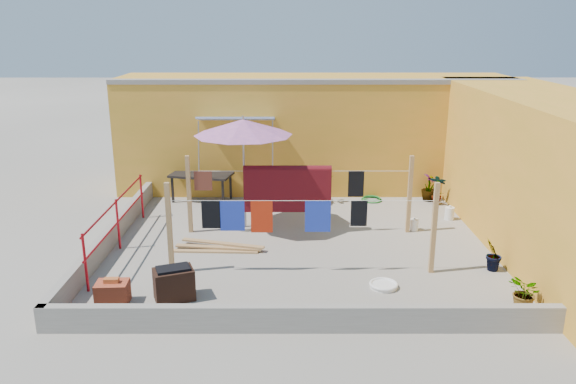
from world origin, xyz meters
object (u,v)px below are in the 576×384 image
(brick_stack, at_px, (113,293))
(white_basin, at_px, (383,285))
(green_hose, at_px, (372,199))
(plant_back_a, at_px, (319,189))
(outdoor_table, at_px, (201,176))
(patio_umbrella, at_px, (243,128))
(brazier, at_px, (174,284))
(water_jug_b, at_px, (449,213))
(water_jug_a, at_px, (414,225))

(brick_stack, xyz_separation_m, white_basin, (4.74, 0.60, -0.16))
(green_hose, height_order, plant_back_a, plant_back_a)
(outdoor_table, xyz_separation_m, white_basin, (4.06, -5.26, -0.64))
(white_basin, height_order, plant_back_a, plant_back_a)
(patio_umbrella, bearing_deg, brazier, -105.69)
(patio_umbrella, xyz_separation_m, brick_stack, (-2.01, -3.65, -2.19))
(outdoor_table, height_order, white_basin, outdoor_table)
(brazier, bearing_deg, water_jug_b, 35.04)
(outdoor_table, xyz_separation_m, brazier, (0.35, -5.70, -0.39))
(patio_umbrella, height_order, water_jug_a, patio_umbrella)
(patio_umbrella, bearing_deg, plant_back_a, 48.34)
(patio_umbrella, bearing_deg, white_basin, -48.14)
(patio_umbrella, relative_size, plant_back_a, 3.88)
(water_jug_a, distance_m, plant_back_a, 3.01)
(brick_stack, bearing_deg, brazier, 8.89)
(water_jug_b, distance_m, green_hose, 2.28)
(outdoor_table, bearing_deg, patio_umbrella, -58.93)
(brazier, xyz_separation_m, water_jug_a, (4.91, 3.41, -0.16))
(patio_umbrella, xyz_separation_m, white_basin, (2.73, -3.05, -2.34))
(outdoor_table, relative_size, water_jug_a, 5.62)
(brazier, height_order, white_basin, brazier)
(brazier, height_order, green_hose, brazier)
(white_basin, relative_size, plant_back_a, 0.70)
(patio_umbrella, relative_size, green_hose, 5.11)
(brick_stack, distance_m, green_hose, 7.89)
(patio_umbrella, xyz_separation_m, green_hose, (3.27, 2.21, -2.35))
(white_basin, height_order, water_jug_b, water_jug_b)
(water_jug_b, distance_m, plant_back_a, 3.42)
(patio_umbrella, height_order, water_jug_b, patio_umbrella)
(outdoor_table, distance_m, water_jug_a, 5.76)
(green_hose, distance_m, plant_back_a, 1.48)
(plant_back_a, bearing_deg, water_jug_a, -45.82)
(outdoor_table, bearing_deg, water_jug_b, -13.79)
(brick_stack, relative_size, brazier, 0.71)
(outdoor_table, distance_m, plant_back_a, 3.19)
(white_basin, xyz_separation_m, water_jug_a, (1.19, 2.96, 0.09))
(outdoor_table, height_order, brazier, outdoor_table)
(brazier, relative_size, water_jug_b, 2.20)
(water_jug_b, xyz_separation_m, plant_back_a, (-3.12, 1.39, 0.22))
(patio_umbrella, xyz_separation_m, plant_back_a, (1.84, 2.06, -2.01))
(brick_stack, distance_m, water_jug_a, 6.92)
(green_hose, bearing_deg, patio_umbrella, -145.96)
(outdoor_table, distance_m, white_basin, 6.68)
(outdoor_table, bearing_deg, water_jug_a, -23.62)
(patio_umbrella, bearing_deg, outdoor_table, 121.07)
(plant_back_a, bearing_deg, brazier, -116.88)
(outdoor_table, height_order, water_jug_b, outdoor_table)
(water_jug_a, bearing_deg, patio_umbrella, 178.72)
(brick_stack, relative_size, plant_back_a, 0.75)
(brick_stack, bearing_deg, white_basin, 7.28)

